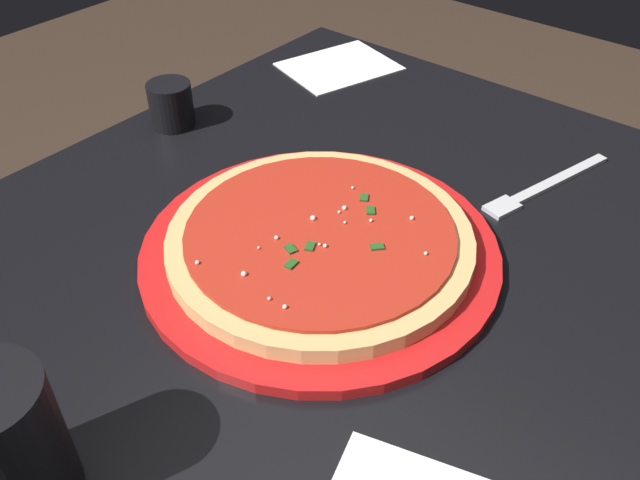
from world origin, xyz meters
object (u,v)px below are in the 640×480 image
object	(u,v)px
cup_small_sauce	(171,105)
napkin_loose_left	(339,66)
cup_tall_drink	(5,446)
fork	(542,188)
serving_plate	(320,251)
pizza	(320,239)

from	to	relation	value
cup_small_sauce	napkin_loose_left	distance (m)	0.27
cup_tall_drink	fork	size ratio (longest dim) A/B	0.60
serving_plate	pizza	distance (m)	0.02
pizza	fork	size ratio (longest dim) A/B	1.58
serving_plate	fork	world-z (taller)	serving_plate
napkin_loose_left	cup_tall_drink	bearing A→B (deg)	20.67
pizza	fork	distance (m)	0.27
cup_small_sauce	fork	xyz separation A→B (m)	(-0.16, 0.42, -0.03)
cup_small_sauce	fork	distance (m)	0.45
cup_small_sauce	pizza	bearing A→B (deg)	75.42
napkin_loose_left	fork	distance (m)	0.38
serving_plate	napkin_loose_left	bearing A→B (deg)	-144.30
pizza	cup_small_sauce	world-z (taller)	cup_small_sauce
serving_plate	fork	size ratio (longest dim) A/B	1.87
cup_small_sauce	fork	size ratio (longest dim) A/B	0.30
serving_plate	fork	distance (m)	0.27
serving_plate	cup_tall_drink	world-z (taller)	cup_tall_drink
serving_plate	cup_small_sauce	xyz separation A→B (m)	(-0.08, -0.30, 0.02)
cup_small_sauce	fork	world-z (taller)	cup_small_sauce
pizza	cup_small_sauce	distance (m)	0.31
cup_small_sauce	napkin_loose_left	size ratio (longest dim) A/B	0.36
pizza	napkin_loose_left	distance (m)	0.42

